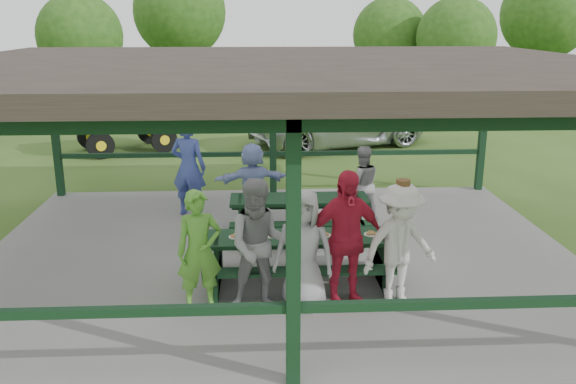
{
  "coord_description": "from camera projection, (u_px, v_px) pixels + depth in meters",
  "views": [
    {
      "loc": [
        -0.36,
        -9.68,
        3.98
      ],
      "look_at": [
        0.13,
        -0.3,
        1.27
      ],
      "focal_mm": 38.0,
      "sensor_mm": 36.0,
      "label": 1
    }
  ],
  "objects": [
    {
      "name": "contestant_grey_mid",
      "position": [
        304.0,
        250.0,
        8.25
      ],
      "size": [
        0.94,
        0.74,
        1.68
      ],
      "primitive_type": "imported",
      "rotation": [
        0.0,
        0.0,
        -0.28
      ],
      "color": "#98989B",
      "rests_on": "concrete_slab"
    },
    {
      "name": "concrete_slab",
      "position": [
        280.0,
        256.0,
        10.4
      ],
      "size": [
        10.0,
        8.0,
        0.1
      ],
      "primitive_type": "cube",
      "color": "slate",
      "rests_on": "ground"
    },
    {
      "name": "contestant_green",
      "position": [
        199.0,
        251.0,
        8.19
      ],
      "size": [
        0.7,
        0.54,
        1.69
      ],
      "primitive_type": "imported",
      "rotation": [
        0.0,
        0.0,
        0.24
      ],
      "color": "#56A032",
      "rests_on": "concrete_slab"
    },
    {
      "name": "pavilion_structure",
      "position": [
        279.0,
        71.0,
        9.53
      ],
      "size": [
        10.6,
        8.6,
        3.24
      ],
      "color": "black",
      "rests_on": "concrete_slab"
    },
    {
      "name": "tree_far_right",
      "position": [
        546.0,
        14.0,
        26.22
      ],
      "size": [
        3.87,
        3.87,
        6.05
      ],
      "color": "black",
      "rests_on": "ground"
    },
    {
      "name": "spectator_grey",
      "position": [
        362.0,
        184.0,
        11.82
      ],
      "size": [
        0.78,
        0.64,
        1.51
      ],
      "primitive_type": "imported",
      "rotation": [
        0.0,
        0.0,
        3.23
      ],
      "color": "gray",
      "rests_on": "concrete_slab"
    },
    {
      "name": "tree_left",
      "position": [
        180.0,
        12.0,
        26.18
      ],
      "size": [
        3.95,
        3.95,
        6.17
      ],
      "color": "black",
      "rests_on": "ground"
    },
    {
      "name": "contestant_red",
      "position": [
        345.0,
        239.0,
        8.28
      ],
      "size": [
        1.22,
        0.74,
        1.94
      ],
      "primitive_type": "imported",
      "rotation": [
        0.0,
        0.0,
        0.25
      ],
      "color": "#BE1D38",
      "rests_on": "concrete_slab"
    },
    {
      "name": "picnic_table_far",
      "position": [
        299.0,
        212.0,
        11.04
      ],
      "size": [
        2.48,
        1.39,
        0.75
      ],
      "color": "black",
      "rests_on": "concrete_slab"
    },
    {
      "name": "contestant_grey_left",
      "position": [
        260.0,
        246.0,
        8.18
      ],
      "size": [
        0.93,
        0.74,
        1.85
      ],
      "primitive_type": "imported",
      "rotation": [
        0.0,
        0.0,
        0.05
      ],
      "color": "gray",
      "rests_on": "concrete_slab"
    },
    {
      "name": "tree_right",
      "position": [
        456.0,
        38.0,
        23.43
      ],
      "size": [
        3.05,
        3.05,
        4.77
      ],
      "color": "black",
      "rests_on": "ground"
    },
    {
      "name": "spectator_blue",
      "position": [
        189.0,
        167.0,
        12.17
      ],
      "size": [
        0.83,
        0.67,
        1.97
      ],
      "primitive_type": "imported",
      "rotation": [
        0.0,
        0.0,
        2.84
      ],
      "color": "#3A4997",
      "rests_on": "concrete_slab"
    },
    {
      "name": "ground",
      "position": [
        280.0,
        259.0,
        10.41
      ],
      "size": [
        90.0,
        90.0,
        0.0
      ],
      "primitive_type": "plane",
      "color": "#305119",
      "rests_on": "ground"
    },
    {
      "name": "contestant_white_fedora",
      "position": [
        400.0,
        245.0,
        8.32
      ],
      "size": [
        1.28,
        0.99,
        1.8
      ],
      "rotation": [
        0.0,
        0.0,
        0.34
      ],
      "color": "silver",
      "rests_on": "concrete_slab"
    },
    {
      "name": "farm_trailer",
      "position": [
        126.0,
        128.0,
        18.65
      ],
      "size": [
        3.96,
        2.72,
        1.41
      ],
      "rotation": [
        0.0,
        0.0,
        0.43
      ],
      "color": "navy",
      "rests_on": "ground"
    },
    {
      "name": "pickup_truck",
      "position": [
        340.0,
        120.0,
        19.47
      ],
      "size": [
        6.41,
        4.62,
        1.62
      ],
      "primitive_type": "imported",
      "rotation": [
        0.0,
        0.0,
        1.94
      ],
      "color": "silver",
      "rests_on": "ground"
    },
    {
      "name": "tree_far_left",
      "position": [
        80.0,
        36.0,
        22.48
      ],
      "size": [
        3.12,
        3.12,
        4.87
      ],
      "color": "black",
      "rests_on": "ground"
    },
    {
      "name": "tree_mid",
      "position": [
        390.0,
        35.0,
        25.4
      ],
      "size": [
        3.08,
        3.08,
        4.81
      ],
      "color": "black",
      "rests_on": "ground"
    },
    {
      "name": "picnic_table_near",
      "position": [
        300.0,
        253.0,
        9.11
      ],
      "size": [
        2.81,
        1.39,
        0.75
      ],
      "color": "black",
      "rests_on": "concrete_slab"
    },
    {
      "name": "table_setting",
      "position": [
        303.0,
        233.0,
        9.05
      ],
      "size": [
        2.23,
        0.45,
        0.1
      ],
      "color": "white",
      "rests_on": "picnic_table_near"
    },
    {
      "name": "spectator_lblue",
      "position": [
        253.0,
        183.0,
        11.81
      ],
      "size": [
        1.52,
        0.7,
        1.58
      ],
      "primitive_type": "imported",
      "rotation": [
        0.0,
        0.0,
        3.31
      ],
      "color": "#8EA2DB",
      "rests_on": "concrete_slab"
    }
  ]
}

